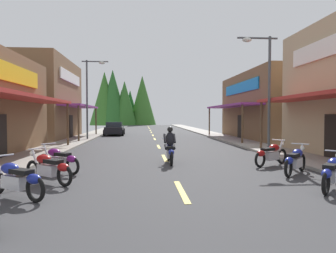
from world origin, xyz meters
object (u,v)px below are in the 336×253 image
(streetlamp_left, at_px, (91,89))
(motorcycle_parked_right_1, at_px, (332,172))
(motorcycle_parked_left_2, at_px, (49,167))
(motorcycle_parked_left_3, at_px, (59,159))
(motorcycle_parked_right_3, at_px, (271,154))
(motorcycle_parked_left_1, at_px, (16,179))
(parked_car_curbside, at_px, (115,129))
(motorcycle_parked_right_2, at_px, (295,160))
(rider_cruising_lead, at_px, (170,148))
(streetlamp_right, at_px, (263,78))

(streetlamp_left, height_order, motorcycle_parked_right_1, streetlamp_left)
(motorcycle_parked_left_2, xyz_separation_m, motorcycle_parked_left_3, (-0.17, 1.69, 0.00))
(motorcycle_parked_right_3, xyz_separation_m, motorcycle_parked_left_1, (-8.26, -4.21, 0.00))
(motorcycle_parked_left_2, bearing_deg, parked_car_curbside, -51.88)
(motorcycle_parked_right_2, height_order, motorcycle_parked_right_3, same)
(motorcycle_parked_left_1, bearing_deg, motorcycle_parked_right_3, -118.94)
(motorcycle_parked_right_2, relative_size, rider_cruising_lead, 0.75)
(motorcycle_parked_left_1, relative_size, motorcycle_parked_left_3, 1.03)
(streetlamp_left, xyz_separation_m, motorcycle_parked_left_3, (1.32, -14.63, -3.79))
(streetlamp_right, relative_size, motorcycle_parked_left_2, 3.53)
(motorcycle_parked_right_1, xyz_separation_m, motorcycle_parked_right_2, (0.12, 2.21, 0.00))
(streetlamp_left, height_order, motorcycle_parked_left_1, streetlamp_left)
(streetlamp_right, bearing_deg, rider_cruising_lead, -152.23)
(rider_cruising_lead, relative_size, parked_car_curbside, 0.49)
(rider_cruising_lead, bearing_deg, motorcycle_parked_left_1, 141.26)
(motorcycle_parked_left_2, height_order, rider_cruising_lead, rider_cruising_lead)
(streetlamp_left, xyz_separation_m, motorcycle_parked_left_2, (1.49, -16.31, -3.79))
(motorcycle_parked_left_3, bearing_deg, motorcycle_parked_right_1, -164.79)
(streetlamp_right, bearing_deg, motorcycle_parked_left_3, -153.60)
(motorcycle_parked_right_1, height_order, motorcycle_parked_left_3, same)
(motorcycle_parked_right_2, xyz_separation_m, rider_cruising_lead, (-4.09, 2.79, 0.17))
(streetlamp_left, height_order, motorcycle_parked_right_3, streetlamp_left)
(motorcycle_parked_right_1, bearing_deg, rider_cruising_lead, 82.56)
(streetlamp_left, relative_size, motorcycle_parked_right_3, 3.57)
(motorcycle_parked_right_2, height_order, rider_cruising_lead, rider_cruising_lead)
(streetlamp_left, xyz_separation_m, streetlamp_right, (10.62, -10.02, -0.24))
(motorcycle_parked_right_1, distance_m, motorcycle_parked_left_2, 8.05)
(streetlamp_right, xyz_separation_m, motorcycle_parked_left_1, (-9.41, -7.90, -3.55))
(motorcycle_parked_right_1, height_order, rider_cruising_lead, rider_cruising_lead)
(streetlamp_right, bearing_deg, motorcycle_parked_left_2, -145.38)
(streetlamp_left, bearing_deg, motorcycle_parked_left_1, -86.16)
(motorcycle_parked_right_2, relative_size, motorcycle_parked_left_2, 0.91)
(streetlamp_right, xyz_separation_m, motorcycle_parked_right_3, (-1.16, -3.69, -3.55))
(parked_car_curbside, bearing_deg, streetlamp_left, 167.92)
(motorcycle_parked_right_1, height_order, parked_car_curbside, parked_car_curbside)
(motorcycle_parked_left_3, xyz_separation_m, parked_car_curbside, (-0.04, 21.43, 0.20))
(streetlamp_right, relative_size, parked_car_curbside, 1.43)
(streetlamp_left, xyz_separation_m, motorcycle_parked_right_2, (9.53, -15.53, -3.79))
(streetlamp_right, relative_size, motorcycle_parked_left_1, 3.39)
(streetlamp_left, bearing_deg, motorcycle_parked_right_2, -58.47)
(streetlamp_right, bearing_deg, streetlamp_left, 136.66)
(motorcycle_parked_left_1, height_order, motorcycle_parked_left_3, same)
(motorcycle_parked_right_2, relative_size, motorcycle_parked_right_3, 0.86)
(streetlamp_left, height_order, rider_cruising_lead, streetlamp_left)
(motorcycle_parked_right_2, xyz_separation_m, motorcycle_parked_left_3, (-8.21, 0.91, 0.00))
(motorcycle_parked_right_3, distance_m, motorcycle_parked_left_3, 8.19)
(rider_cruising_lead, distance_m, parked_car_curbside, 19.98)
(motorcycle_parked_left_1, distance_m, motorcycle_parked_left_2, 1.63)
(parked_car_curbside, bearing_deg, motorcycle_parked_right_1, -163.06)
(motorcycle_parked_left_2, height_order, motorcycle_parked_left_3, same)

